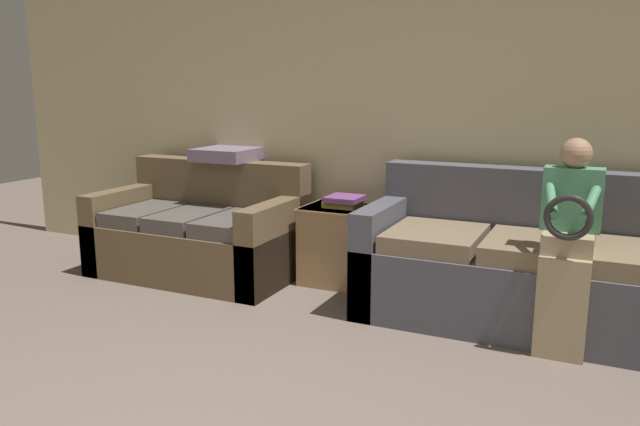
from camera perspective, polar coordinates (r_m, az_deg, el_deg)
wall_back at (r=4.66m, az=8.82°, el=9.05°), size 7.74×0.06×2.55m
couch_main at (r=4.13m, az=19.13°, el=-4.99°), size 2.14×0.90×0.94m
couch_side at (r=5.02m, az=-10.91°, el=-1.95°), size 1.57×0.89×0.87m
child_left_seated at (r=3.67m, az=21.76°, el=-2.07°), size 0.32×0.37×1.19m
side_shelf at (r=4.69m, az=2.13°, el=-2.87°), size 0.59×0.47×0.58m
book_stack at (r=4.62m, az=2.20°, el=1.08°), size 0.27×0.26×0.09m
throw_pillow at (r=5.12m, az=-8.49°, el=5.34°), size 0.45×0.45×0.10m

